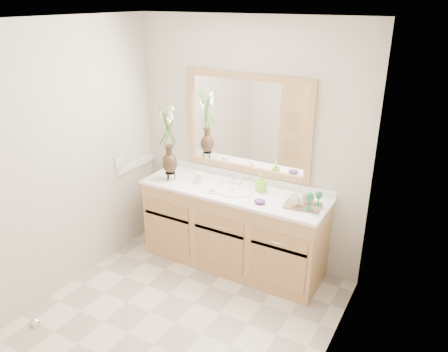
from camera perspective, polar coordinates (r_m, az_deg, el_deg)
The scene contains 21 objects.
floor at distance 3.89m, azimuth -6.38°, elevation -18.49°, with size 2.60×2.60×0.00m, color beige.
ceiling at distance 2.95m, azimuth -8.49°, elevation 19.46°, with size 2.40×2.60×0.02m, color white.
wall_back at distance 4.27m, azimuth 3.08°, elevation 4.13°, with size 2.40×0.02×2.40m, color beige.
wall_front at distance 2.47m, azimuth -25.88°, elevation -13.11°, with size 2.40×0.02×2.40m, color beige.
wall_left at distance 4.03m, azimuth -21.19°, elevation 1.42°, with size 0.02×2.60×2.40m, color beige.
wall_right at distance 2.76m, azimuth 13.40°, elevation -7.33°, with size 0.02×2.60×2.40m, color beige.
vanity at distance 4.36m, azimuth 1.17°, elevation -6.93°, with size 1.80×0.55×0.80m.
counter at distance 4.18m, azimuth 1.22°, elevation -1.96°, with size 1.84×0.57×0.03m, color white.
sink at distance 4.18m, azimuth 1.10°, elevation -2.54°, with size 0.38×0.34×0.23m.
mirror at distance 4.19m, azimuth 3.00°, elevation 6.71°, with size 1.32×0.04×0.97m.
switch_plate at distance 4.58m, azimuth -13.49°, elevation 1.87°, with size 0.02×0.12×0.12m, color white.
flower_vase at distance 4.26m, azimuth -7.31°, elevation 5.77°, with size 0.18×0.18×0.74m.
tumbler at distance 4.32m, azimuth -3.25°, elevation -0.17°, with size 0.08×0.08×0.10m, color #F0E2D0.
soap_dish at distance 4.11m, azimuth -1.48°, elevation -1.99°, with size 0.10×0.10×0.03m.
soap_bottle at distance 4.11m, azimuth 4.87°, elevation -1.01°, with size 0.07×0.07×0.16m, color #90E335.
purple_dish at distance 3.90m, azimuth 4.71°, elevation -3.32°, with size 0.11×0.09×0.04m, color #52297B.
tray at distance 3.90m, azimuth 10.25°, elevation -3.82°, with size 0.31×0.21×0.02m, color brown.
mug_left at distance 3.86m, azimuth 9.25°, elevation -3.12°, with size 0.10×0.09×0.10m, color #F0E2D0.
mug_right at distance 3.93m, azimuth 10.71°, elevation -2.82°, with size 0.09×0.09×0.09m, color #F0E2D0.
goblet_front at distance 3.78m, azimuth 11.13°, elevation -2.86°, with size 0.07×0.07×0.16m.
goblet_back at distance 3.88m, azimuth 12.28°, elevation -2.53°, with size 0.06×0.06×0.13m.
Camera 1 is at (1.79, -2.34, 2.55)m, focal length 35.00 mm.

